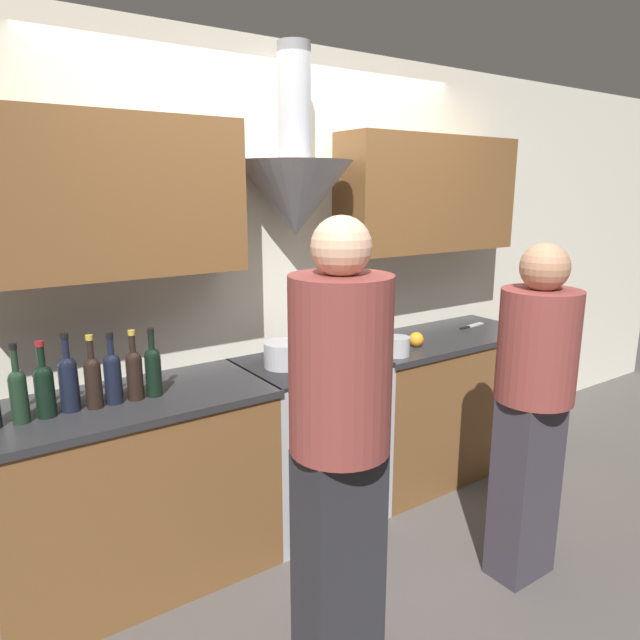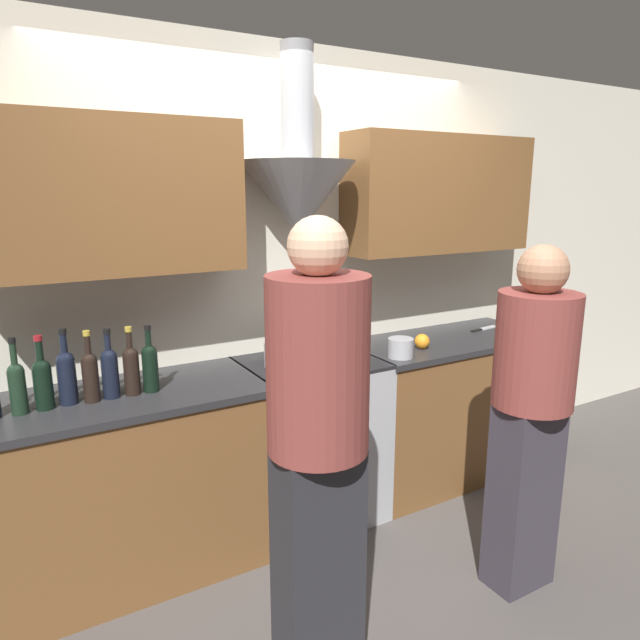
{
  "view_description": "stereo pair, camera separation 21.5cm",
  "coord_description": "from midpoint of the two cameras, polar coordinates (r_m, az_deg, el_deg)",
  "views": [
    {
      "loc": [
        -1.63,
        -2.15,
        1.84
      ],
      "look_at": [
        0.0,
        0.22,
        1.17
      ],
      "focal_mm": 32.0,
      "sensor_mm": 36.0,
      "label": 1
    },
    {
      "loc": [
        -1.45,
        -2.27,
        1.84
      ],
      "look_at": [
        0.0,
        0.22,
        1.17
      ],
      "focal_mm": 32.0,
      "sensor_mm": 36.0,
      "label": 2
    }
  ],
  "objects": [
    {
      "name": "wall_back",
      "position": [
        3.22,
        -5.53,
        6.62
      ],
      "size": [
        8.4,
        0.61,
        2.6
      ],
      "color": "silver",
      "rests_on": "ground_plane"
    },
    {
      "name": "orange_fruit",
      "position": [
        3.41,
        7.83,
        -1.95
      ],
      "size": [
        0.09,
        0.09,
        0.09
      ],
      "color": "orange",
      "rests_on": "counter_right"
    },
    {
      "name": "wine_bottle_3",
      "position": [
        2.66,
        -26.01,
        -5.45
      ],
      "size": [
        0.08,
        0.08,
        0.34
      ],
      "color": "black",
      "rests_on": "counter_left"
    },
    {
      "name": "person_foreground_right",
      "position": [
        2.77,
        18.43,
        -7.76
      ],
      "size": [
        0.35,
        0.35,
        1.61
      ],
      "color": "#38333D",
      "rests_on": "ground_plane"
    },
    {
      "name": "wine_bottle_6",
      "position": [
        2.69,
        -20.28,
        -4.92
      ],
      "size": [
        0.07,
        0.07,
        0.32
      ],
      "color": "black",
      "rests_on": "counter_left"
    },
    {
      "name": "wine_bottle_7",
      "position": [
        2.7,
        -18.56,
        -4.67
      ],
      "size": [
        0.07,
        0.07,
        0.31
      ],
      "color": "black",
      "rests_on": "counter_left"
    },
    {
      "name": "counter_right",
      "position": [
        3.84,
        9.95,
        -8.17
      ],
      "size": [
        1.29,
        0.62,
        0.92
      ],
      "color": "brown",
      "rests_on": "ground_plane"
    },
    {
      "name": "counter_left",
      "position": [
        2.94,
        -20.01,
        -15.74
      ],
      "size": [
        1.25,
        0.62,
        0.92
      ],
      "color": "brown",
      "rests_on": "ground_plane"
    },
    {
      "name": "mixing_bowl",
      "position": [
        3.22,
        -1.12,
        -2.87
      ],
      "size": [
        0.24,
        0.24,
        0.07
      ],
      "color": "#A8AAAF",
      "rests_on": "stove_range"
    },
    {
      "name": "wine_bottle_5",
      "position": [
        2.67,
        -22.22,
        -5.14
      ],
      "size": [
        0.07,
        0.07,
        0.32
      ],
      "color": "black",
      "rests_on": "counter_left"
    },
    {
      "name": "wine_bottle_2",
      "position": [
        2.64,
        -28.0,
        -6.0
      ],
      "size": [
        0.08,
        0.08,
        0.32
      ],
      "color": "black",
      "rests_on": "counter_left"
    },
    {
      "name": "saucepan",
      "position": [
        3.21,
        5.85,
        -2.64
      ],
      "size": [
        0.14,
        0.14,
        0.11
      ],
      "color": "#A8AAAF",
      "rests_on": "counter_right"
    },
    {
      "name": "stove_range",
      "position": [
        3.27,
        -2.96,
        -11.82
      ],
      "size": [
        0.72,
        0.6,
        0.92
      ],
      "color": "#A8AAAF",
      "rests_on": "ground_plane"
    },
    {
      "name": "stock_pot",
      "position": [
        3.01,
        -5.68,
        -3.47
      ],
      "size": [
        0.21,
        0.21,
        0.13
      ],
      "color": "#A8AAAF",
      "rests_on": "stove_range"
    },
    {
      "name": "wine_bottle_1",
      "position": [
        2.62,
        -30.06,
        -6.33
      ],
      "size": [
        0.07,
        0.07,
        0.33
      ],
      "color": "black",
      "rests_on": "counter_left"
    },
    {
      "name": "person_foreground_left",
      "position": [
        2.05,
        -1.09,
        -12.07
      ],
      "size": [
        0.36,
        0.36,
        1.75
      ],
      "color": "#28282D",
      "rests_on": "ground_plane"
    },
    {
      "name": "chefs_knife",
      "position": [
        3.98,
        13.43,
        -0.59
      ],
      "size": [
        0.25,
        0.06,
        0.01
      ],
      "rotation": [
        0.0,
        0.0,
        0.14
      ],
      "color": "silver",
      "rests_on": "counter_right"
    },
    {
      "name": "ground_plane",
      "position": [
        3.26,
        0.35,
        -21.24
      ],
      "size": [
        12.0,
        12.0,
        0.0
      ],
      "primitive_type": "plane",
      "color": "#4C4744"
    },
    {
      "name": "wine_bottle_4",
      "position": [
        2.65,
        -23.95,
        -5.46
      ],
      "size": [
        0.07,
        0.07,
        0.32
      ],
      "color": "black",
      "rests_on": "counter_left"
    }
  ]
}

